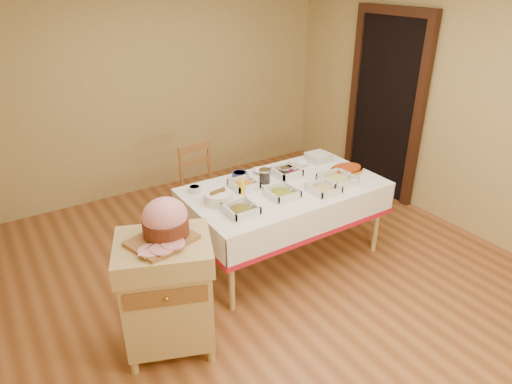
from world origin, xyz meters
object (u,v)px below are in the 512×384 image
Objects in this scene: dining_table at (284,202)px; brass_platter at (347,169)px; ham_on_board at (165,222)px; bread_basket at (218,197)px; butcher_cart at (167,289)px; mustard_bottle at (242,187)px; preserve_jar_right at (285,174)px; plate_stack at (318,157)px; dining_chair at (203,186)px; preserve_jar_left at (265,177)px.

dining_table is 0.74m from brass_platter.
ham_on_board is 0.90m from bread_basket.
brass_platter is (0.71, -0.06, 0.18)m from dining_table.
mustard_bottle is at bearing 31.22° from butcher_cart.
ham_on_board is 3.78× the size of preserve_jar_right.
brass_platter is at bearing 11.85° from ham_on_board.
bread_basket reaches higher than plate_stack.
brass_platter is (2.07, 0.43, -0.26)m from ham_on_board.
dining_chair is 1.01m from bread_basket.
butcher_cart is at bearing -159.40° from dining_table.
butcher_cart is 0.52m from ham_on_board.
preserve_jar_right reaches higher than dining_table.
mustard_bottle reaches higher than dining_chair.
butcher_cart reaches higher than brass_platter.
butcher_cart is 2.24m from plate_stack.
bread_basket is (-0.55, -0.11, -0.02)m from preserve_jar_left.
dining_chair reaches higher than preserve_jar_left.
dining_table is at bearing 175.34° from brass_platter.
dining_chair is at bearing 55.89° from ham_on_board.
mustard_bottle is 1.14m from brass_platter.
preserve_jar_left is at bearing -169.12° from plate_stack.
dining_table is at bearing -68.68° from dining_chair.
mustard_bottle reaches higher than preserve_jar_right.
bread_basket is 1.39m from brass_platter.
brass_platter is at bearing -14.95° from preserve_jar_left.
preserve_jar_right is at bearing 55.05° from dining_table.
dining_chair reaches higher than brass_platter.
butcher_cart reaches higher than dining_table.
ham_on_board reaches higher than butcher_cart.
dining_chair is at bearing 147.83° from plate_stack.
mustard_bottle reaches higher than bread_basket.
bread_basket is at bearing -168.80° from plate_stack.
mustard_bottle is at bearing 30.87° from ham_on_board.
butcher_cart is at bearing -167.49° from brass_platter.
mustard_bottle is (-0.30, -0.09, 0.01)m from preserve_jar_left.
mustard_bottle is 0.77× the size of plate_stack.
ham_on_board reaches higher than dining_chair.
dining_table is at bearing -54.44° from preserve_jar_left.
ham_on_board is at bearing -124.11° from dining_chair.
preserve_jar_right reaches higher than brass_platter.
preserve_jar_left is 1.17× the size of preserve_jar_right.
butcher_cart is 5.52× the size of mustard_bottle.
butcher_cart is 4.24× the size of plate_stack.
butcher_cart is 2.55× the size of brass_platter.
bread_basket is at bearing -173.72° from preserve_jar_right.
ham_on_board is 1.42m from preserve_jar_left.
preserve_jar_right is (0.21, -0.03, -0.01)m from preserve_jar_left.
ham_on_board is 2.03× the size of plate_stack.
mustard_bottle is 0.46× the size of brass_platter.
bread_basket is (-0.76, -0.08, -0.01)m from preserve_jar_right.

